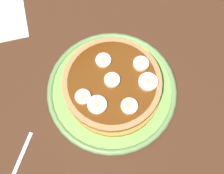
{
  "coord_description": "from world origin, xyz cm",
  "views": [
    {
      "loc": [
        -16.98,
        10.38,
        54.75
      ],
      "look_at": [
        0.0,
        0.0,
        2.88
      ],
      "focal_mm": 47.67,
      "sensor_mm": 36.0,
      "label": 1
    }
  ],
  "objects_px": {
    "plate": "(112,90)",
    "banana_slice_4": "(82,96)",
    "banana_slice_2": "(129,106)",
    "pancake_stack": "(112,86)",
    "banana_slice_5": "(97,105)",
    "banana_slice_3": "(103,61)",
    "banana_slice_6": "(142,65)",
    "napkin": "(0,20)",
    "banana_slice_0": "(112,80)",
    "fork": "(15,171)",
    "banana_slice_1": "(148,82)"
  },
  "relations": [
    {
      "from": "plate",
      "to": "banana_slice_3",
      "type": "bearing_deg",
      "value": -9.52
    },
    {
      "from": "banana_slice_2",
      "to": "napkin",
      "type": "relative_size",
      "value": 0.27
    },
    {
      "from": "banana_slice_0",
      "to": "banana_slice_5",
      "type": "distance_m",
      "value": 0.05
    },
    {
      "from": "banana_slice_0",
      "to": "banana_slice_3",
      "type": "xyz_separation_m",
      "value": [
        0.04,
        -0.01,
        -0.0
      ]
    },
    {
      "from": "napkin",
      "to": "banana_slice_0",
      "type": "bearing_deg",
      "value": -155.54
    },
    {
      "from": "plate",
      "to": "banana_slice_4",
      "type": "xyz_separation_m",
      "value": [
        0.0,
        0.06,
        0.05
      ]
    },
    {
      "from": "banana_slice_0",
      "to": "banana_slice_3",
      "type": "height_order",
      "value": "banana_slice_0"
    },
    {
      "from": "plate",
      "to": "banana_slice_4",
      "type": "height_order",
      "value": "banana_slice_4"
    },
    {
      "from": "banana_slice_2",
      "to": "fork",
      "type": "xyz_separation_m",
      "value": [
        0.02,
        0.23,
        -0.06
      ]
    },
    {
      "from": "banana_slice_5",
      "to": "banana_slice_0",
      "type": "bearing_deg",
      "value": -61.25
    },
    {
      "from": "banana_slice_2",
      "to": "pancake_stack",
      "type": "bearing_deg",
      "value": 1.04
    },
    {
      "from": "banana_slice_3",
      "to": "banana_slice_6",
      "type": "relative_size",
      "value": 0.99
    },
    {
      "from": "fork",
      "to": "pancake_stack",
      "type": "bearing_deg",
      "value": -80.88
    },
    {
      "from": "banana_slice_6",
      "to": "banana_slice_0",
      "type": "bearing_deg",
      "value": 87.08
    },
    {
      "from": "banana_slice_0",
      "to": "banana_slice_1",
      "type": "relative_size",
      "value": 0.82
    },
    {
      "from": "banana_slice_0",
      "to": "banana_slice_4",
      "type": "height_order",
      "value": "banana_slice_0"
    },
    {
      "from": "banana_slice_0",
      "to": "napkin",
      "type": "height_order",
      "value": "banana_slice_0"
    },
    {
      "from": "banana_slice_2",
      "to": "banana_slice_4",
      "type": "bearing_deg",
      "value": 45.09
    },
    {
      "from": "pancake_stack",
      "to": "banana_slice_5",
      "type": "height_order",
      "value": "banana_slice_5"
    },
    {
      "from": "banana_slice_3",
      "to": "banana_slice_1",
      "type": "bearing_deg",
      "value": -149.67
    },
    {
      "from": "napkin",
      "to": "pancake_stack",
      "type": "bearing_deg",
      "value": -156.14
    },
    {
      "from": "banana_slice_6",
      "to": "napkin",
      "type": "distance_m",
      "value": 0.33
    },
    {
      "from": "banana_slice_3",
      "to": "banana_slice_6",
      "type": "xyz_separation_m",
      "value": [
        -0.04,
        -0.05,
        0.0
      ]
    },
    {
      "from": "plate",
      "to": "banana_slice_3",
      "type": "xyz_separation_m",
      "value": [
        0.04,
        -0.01,
        0.05
      ]
    },
    {
      "from": "banana_slice_5",
      "to": "banana_slice_6",
      "type": "xyz_separation_m",
      "value": [
        0.02,
        -0.11,
        0.0
      ]
    },
    {
      "from": "banana_slice_0",
      "to": "banana_slice_2",
      "type": "relative_size",
      "value": 0.97
    },
    {
      "from": "plate",
      "to": "fork",
      "type": "bearing_deg",
      "value": 99.61
    },
    {
      "from": "pancake_stack",
      "to": "banana_slice_2",
      "type": "bearing_deg",
      "value": -178.96
    },
    {
      "from": "banana_slice_3",
      "to": "napkin",
      "type": "bearing_deg",
      "value": 29.42
    },
    {
      "from": "banana_slice_4",
      "to": "banana_slice_6",
      "type": "height_order",
      "value": "banana_slice_6"
    },
    {
      "from": "plate",
      "to": "banana_slice_1",
      "type": "distance_m",
      "value": 0.08
    },
    {
      "from": "banana_slice_2",
      "to": "banana_slice_3",
      "type": "distance_m",
      "value": 0.1
    },
    {
      "from": "banana_slice_0",
      "to": "fork",
      "type": "xyz_separation_m",
      "value": [
        -0.04,
        0.23,
        -0.06
      ]
    },
    {
      "from": "banana_slice_2",
      "to": "fork",
      "type": "bearing_deg",
      "value": 85.34
    },
    {
      "from": "pancake_stack",
      "to": "banana_slice_0",
      "type": "bearing_deg",
      "value": -43.2
    },
    {
      "from": "banana_slice_3",
      "to": "banana_slice_6",
      "type": "distance_m",
      "value": 0.07
    },
    {
      "from": "pancake_stack",
      "to": "banana_slice_0",
      "type": "relative_size",
      "value": 6.5
    },
    {
      "from": "pancake_stack",
      "to": "banana_slice_4",
      "type": "relative_size",
      "value": 6.64
    },
    {
      "from": "napkin",
      "to": "plate",
      "type": "bearing_deg",
      "value": -155.76
    },
    {
      "from": "plate",
      "to": "banana_slice_4",
      "type": "bearing_deg",
      "value": 87.92
    },
    {
      "from": "banana_slice_5",
      "to": "banana_slice_6",
      "type": "distance_m",
      "value": 0.11
    },
    {
      "from": "plate",
      "to": "napkin",
      "type": "distance_m",
      "value": 0.29
    },
    {
      "from": "fork",
      "to": "banana_slice_4",
      "type": "bearing_deg",
      "value": -76.38
    },
    {
      "from": "plate",
      "to": "banana_slice_0",
      "type": "bearing_deg",
      "value": -77.63
    },
    {
      "from": "pancake_stack",
      "to": "fork",
      "type": "bearing_deg",
      "value": 99.12
    },
    {
      "from": "banana_slice_1",
      "to": "pancake_stack",
      "type": "bearing_deg",
      "value": 57.64
    },
    {
      "from": "banana_slice_0",
      "to": "napkin",
      "type": "bearing_deg",
      "value": 24.46
    },
    {
      "from": "pancake_stack",
      "to": "banana_slice_3",
      "type": "bearing_deg",
      "value": -10.52
    },
    {
      "from": "banana_slice_5",
      "to": "fork",
      "type": "xyz_separation_m",
      "value": [
        -0.01,
        0.18,
        -0.06
      ]
    },
    {
      "from": "banana_slice_1",
      "to": "banana_slice_2",
      "type": "distance_m",
      "value": 0.06
    }
  ]
}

